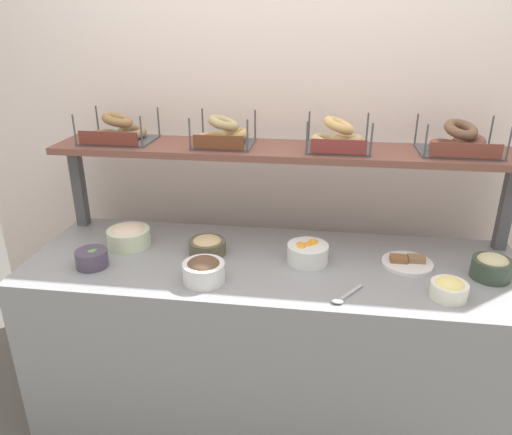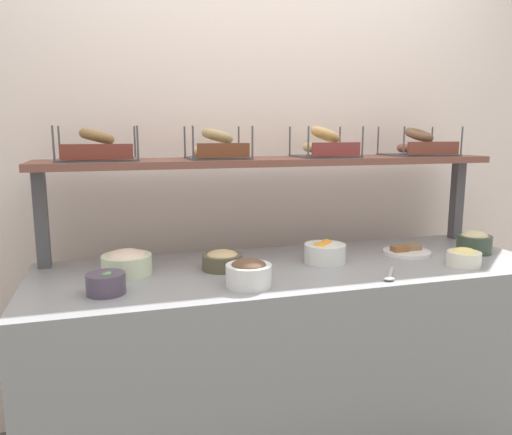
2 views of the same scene
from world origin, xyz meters
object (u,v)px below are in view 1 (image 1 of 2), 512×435
at_px(bowl_chocolate_spread, 204,270).
at_px(bowl_fruit_salad, 308,252).
at_px(bowl_tuna_salad, 492,266).
at_px(bowl_veggie_mix, 92,258).
at_px(serving_plate_white, 407,262).
at_px(bowl_hummus, 207,245).
at_px(bowl_potato_salad, 129,235).
at_px(serving_spoon_near_plate, 344,297).
at_px(bagel_basket_plain, 338,138).
at_px(bagel_basket_cinnamon_raisin, 459,142).
at_px(bagel_basket_sesame, 223,135).
at_px(bowl_egg_salad, 449,289).
at_px(bagel_basket_everything, 118,132).

distance_m(bowl_chocolate_spread, bowl_fruit_salad, 0.45).
bearing_deg(bowl_tuna_salad, bowl_veggie_mix, -175.42).
bearing_deg(bowl_veggie_mix, serving_plate_white, 8.46).
distance_m(bowl_hummus, bowl_tuna_salad, 1.17).
relative_size(bowl_potato_salad, bowl_fruit_salad, 1.09).
bearing_deg(serving_spoon_near_plate, bagel_basket_plain, 94.67).
xyz_separation_m(bowl_chocolate_spread, bagel_basket_cinnamon_raisin, (1.00, 0.48, 0.43)).
relative_size(bowl_fruit_salad, serving_spoon_near_plate, 1.17).
distance_m(serving_plate_white, bagel_basket_sesame, 0.97).
height_order(bowl_tuna_salad, serving_spoon_near_plate, bowl_tuna_salad).
distance_m(bowl_egg_salad, bagel_basket_sesame, 1.13).
relative_size(bowl_veggie_mix, bagel_basket_cinnamon_raisin, 0.40).
xyz_separation_m(bowl_egg_salad, bagel_basket_cinnamon_raisin, (0.08, 0.47, 0.44)).
height_order(bowl_fruit_salad, bagel_basket_cinnamon_raisin, bagel_basket_cinnamon_raisin).
distance_m(serving_spoon_near_plate, bagel_basket_cinnamon_raisin, 0.85).
height_order(serving_spoon_near_plate, bagel_basket_sesame, bagel_basket_sesame).
bearing_deg(bowl_veggie_mix, bagel_basket_cinnamon_raisin, 15.76).
height_order(serving_spoon_near_plate, bagel_basket_everything, bagel_basket_everything).
height_order(bowl_chocolate_spread, bagel_basket_sesame, bagel_basket_sesame).
xyz_separation_m(bowl_hummus, bowl_egg_salad, (0.97, -0.23, -0.00)).
bearing_deg(serving_plate_white, bowl_potato_salad, 179.09).
distance_m(bowl_fruit_salad, bowl_egg_salad, 0.57).
bearing_deg(bowl_potato_salad, bowl_veggie_mix, -109.61).
xyz_separation_m(bowl_veggie_mix, bagel_basket_sesame, (0.48, 0.42, 0.44)).
distance_m(bowl_egg_salad, serving_plate_white, 0.27).
relative_size(bowl_egg_salad, bowl_veggie_mix, 1.02).
bearing_deg(bowl_potato_salad, serving_spoon_near_plate, -18.81).
bearing_deg(bowl_chocolate_spread, bagel_basket_everything, 136.40).
distance_m(bowl_chocolate_spread, bowl_egg_salad, 0.92).
bearing_deg(bowl_potato_salad, serving_plate_white, -0.91).
bearing_deg(bowl_chocolate_spread, bagel_basket_sesame, 90.94).
xyz_separation_m(bowl_potato_salad, bowl_fruit_salad, (0.81, -0.05, -0.01)).
bearing_deg(serving_spoon_near_plate, bowl_egg_salad, 9.50).
xyz_separation_m(bowl_fruit_salad, bagel_basket_plain, (0.10, 0.25, 0.44)).
relative_size(bowl_chocolate_spread, bagel_basket_plain, 0.61).
bearing_deg(bagel_basket_plain, bowl_chocolate_spread, -136.58).
distance_m(bowl_chocolate_spread, serving_plate_white, 0.85).
relative_size(bowl_fruit_salad, bagel_basket_sesame, 0.67).
distance_m(bowl_veggie_mix, serving_plate_white, 1.32).
height_order(bowl_hummus, bowl_tuna_salad, bowl_tuna_salad).
bearing_deg(serving_spoon_near_plate, bowl_potato_salad, 161.19).
distance_m(bowl_chocolate_spread, bagel_basket_cinnamon_raisin, 1.19).
bearing_deg(bowl_fruit_salad, serving_plate_white, 3.84).
relative_size(serving_plate_white, serving_spoon_near_plate, 1.42).
distance_m(bagel_basket_plain, bagel_basket_cinnamon_raisin, 0.50).
distance_m(bowl_veggie_mix, bagel_basket_sesame, 0.78).
xyz_separation_m(bowl_potato_salad, bowl_hummus, (0.37, -0.03, -0.01)).
bearing_deg(bagel_basket_everything, serving_plate_white, -9.98).
relative_size(bowl_veggie_mix, serving_plate_white, 0.62).
bearing_deg(bowl_hummus, bagel_basket_everything, 152.42).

